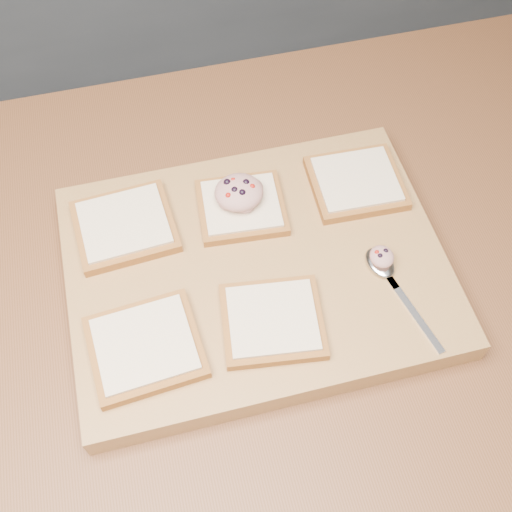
{
  "coord_description": "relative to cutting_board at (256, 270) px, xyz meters",
  "views": [
    {
      "loc": [
        -0.04,
        -0.44,
        1.64
      ],
      "look_at": [
        0.06,
        -0.02,
        0.95
      ],
      "focal_mm": 45.0,
      "sensor_mm": 36.0,
      "label": 1
    }
  ],
  "objects": [
    {
      "name": "bread_far_left",
      "position": [
        -0.16,
        0.09,
        0.03
      ],
      "size": [
        0.13,
        0.13,
        0.02
      ],
      "color": "#A26229",
      "rests_on": "cutting_board"
    },
    {
      "name": "island_counter",
      "position": [
        -0.06,
        0.02,
        -0.47
      ],
      "size": [
        2.0,
        0.8,
        0.9
      ],
      "color": "slate",
      "rests_on": "ground"
    },
    {
      "name": "bread_near_left",
      "position": [
        -0.16,
        -0.09,
        0.03
      ],
      "size": [
        0.14,
        0.13,
        0.02
      ],
      "color": "#A26229",
      "rests_on": "cutting_board"
    },
    {
      "name": "tuna_salad_dollop",
      "position": [
        -0.0,
        0.09,
        0.05
      ],
      "size": [
        0.07,
        0.06,
        0.03
      ],
      "color": "tan",
      "rests_on": "bread_far_center"
    },
    {
      "name": "ground",
      "position": [
        -0.06,
        0.02,
        -0.92
      ],
      "size": [
        4.0,
        4.0,
        0.0
      ],
      "primitive_type": "plane",
      "color": "#515459",
      "rests_on": "ground"
    },
    {
      "name": "cutting_board",
      "position": [
        0.0,
        0.0,
        0.0
      ],
      "size": [
        0.48,
        0.37,
        0.04
      ],
      "primitive_type": "cube",
      "color": "#A68347",
      "rests_on": "island_counter"
    },
    {
      "name": "bread_near_center",
      "position": [
        -0.0,
        -0.09,
        0.03
      ],
      "size": [
        0.13,
        0.12,
        0.02
      ],
      "color": "#A26229",
      "rests_on": "cutting_board"
    },
    {
      "name": "spoon",
      "position": [
        0.15,
        -0.05,
        0.02
      ],
      "size": [
        0.05,
        0.16,
        0.01
      ],
      "color": "silver",
      "rests_on": "cutting_board"
    },
    {
      "name": "bread_far_center",
      "position": [
        0.0,
        0.09,
        0.03
      ],
      "size": [
        0.12,
        0.11,
        0.02
      ],
      "color": "#A26229",
      "rests_on": "cutting_board"
    },
    {
      "name": "spoon_salad",
      "position": [
        0.15,
        -0.04,
        0.04
      ],
      "size": [
        0.03,
        0.03,
        0.02
      ],
      "color": "tan",
      "rests_on": "spoon"
    },
    {
      "name": "bread_far_right",
      "position": [
        0.16,
        0.09,
        0.03
      ],
      "size": [
        0.13,
        0.12,
        0.02
      ],
      "color": "#A26229",
      "rests_on": "cutting_board"
    }
  ]
}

